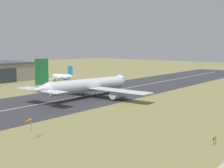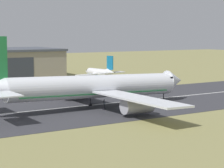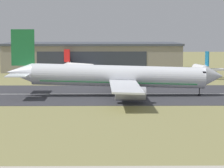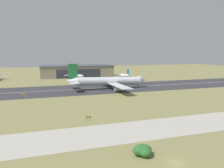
# 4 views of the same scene
# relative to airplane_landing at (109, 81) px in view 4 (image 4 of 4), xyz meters

# --- Properties ---
(ground_plane) EXTENTS (629.35, 629.35, 0.00)m
(ground_plane) POSITION_rel_airplane_landing_xyz_m (-16.46, -48.85, -5.08)
(ground_plane) COLOR olive
(runway_strip) EXTENTS (389.35, 43.79, 0.06)m
(runway_strip) POSITION_rel_airplane_landing_xyz_m (-16.46, 3.91, -5.05)
(runway_strip) COLOR #333338
(runway_strip) RESTS_ON ground_plane
(runway_centreline) EXTENTS (350.42, 0.70, 0.01)m
(runway_centreline) POSITION_rel_airplane_landing_xyz_m (-16.46, 3.91, -5.01)
(runway_centreline) COLOR silver
(runway_centreline) RESTS_ON runway_strip
(taxiway_road) EXTENTS (292.02, 17.46, 0.05)m
(taxiway_road) POSITION_rel_airplane_landing_xyz_m (-16.46, -80.10, -5.05)
(taxiway_road) COLOR #B2AD9E
(taxiway_road) RESTS_ON ground_plane
(hangar_building) EXTENTS (73.36, 33.01, 11.63)m
(hangar_building) POSITION_rel_airplane_landing_xyz_m (-8.44, 87.47, 0.75)
(hangar_building) COLOR gray
(hangar_building) RESTS_ON ground_plane
(airplane_landing) EXTENTS (56.83, 59.78, 17.44)m
(airplane_landing) POSITION_rel_airplane_landing_xyz_m (0.00, 0.00, 0.00)
(airplane_landing) COLOR silver
(airplane_landing) RESTS_ON ground_plane
(airplane_parked_centre) EXTENTS (18.50, 18.37, 9.56)m
(airplane_parked_centre) POSITION_rel_airplane_landing_xyz_m (-12.87, 64.48, -2.17)
(airplane_parked_centre) COLOR white
(airplane_parked_centre) RESTS_ON ground_plane
(airplane_parked_east) EXTENTS (20.26, 17.47, 9.83)m
(airplane_parked_east) POSITION_rel_airplane_landing_xyz_m (31.06, 50.65, -1.95)
(airplane_parked_east) COLOR white
(airplane_parked_east) RESTS_ON ground_plane
(shrub_clump) EXTENTS (4.73, 4.26, 2.63)m
(shrub_clump) POSITION_rel_airplane_landing_xyz_m (-21.86, -96.29, -3.81)
(shrub_clump) COLOR #2D662D
(shrub_clump) RESTS_ON ground_plane
(windsock_pole) EXTENTS (2.61, 1.26, 5.19)m
(windsock_pole) POSITION_rel_airplane_landing_xyz_m (-53.04, -30.92, -0.43)
(windsock_pole) COLOR #B7B7BC
(windsock_pole) RESTS_ON ground_plane
(runway_sign) EXTENTS (1.72, 0.13, 1.79)m
(runway_sign) POSITION_rel_airplane_landing_xyz_m (-28.63, -66.17, -3.71)
(runway_sign) COLOR #4C4C51
(runway_sign) RESTS_ON ground_plane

